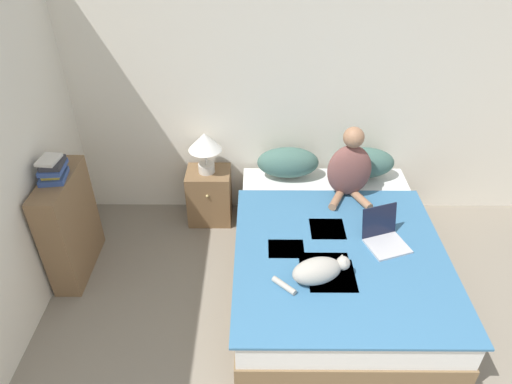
{
  "coord_description": "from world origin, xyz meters",
  "views": [
    {
      "loc": [
        -0.33,
        -0.38,
        2.93
      ],
      "look_at": [
        -0.35,
        2.55,
        0.87
      ],
      "focal_mm": 32.0,
      "sensor_mm": 36.0,
      "label": 1
    }
  ],
  "objects": [
    {
      "name": "table_lamp",
      "position": [
        -0.83,
        3.32,
        0.86
      ],
      "size": [
        0.31,
        0.31,
        0.41
      ],
      "color": "beige",
      "rests_on": "nightstand"
    },
    {
      "name": "pillow_far",
      "position": [
        0.67,
        3.33,
        0.67
      ],
      "size": [
        0.59,
        0.29,
        0.29
      ],
      "color": "#42665B",
      "rests_on": "bed"
    },
    {
      "name": "wall_back",
      "position": [
        0.0,
        3.57,
        1.27
      ],
      "size": [
        5.14,
        0.05,
        2.55
      ],
      "color": "silver",
      "rests_on": "ground_plane"
    },
    {
      "name": "pillow_near",
      "position": [
        -0.05,
        3.33,
        0.67
      ],
      "size": [
        0.59,
        0.29,
        0.29
      ],
      "color": "#42665B",
      "rests_on": "bed"
    },
    {
      "name": "cat_tabby",
      "position": [
        0.1,
        1.94,
        0.62
      ],
      "size": [
        0.56,
        0.3,
        0.19
      ],
      "rotation": [
        0.0,
        0.0,
        0.29
      ],
      "color": "#A8A399",
      "rests_on": "bed"
    },
    {
      "name": "book_stack_top",
      "position": [
        -1.93,
        2.6,
        1.04
      ],
      "size": [
        0.22,
        0.26,
        0.18
      ],
      "color": "#334C8E",
      "rests_on": "bookshelf"
    },
    {
      "name": "bed",
      "position": [
        0.31,
        2.42,
        0.26
      ],
      "size": [
        1.64,
        2.14,
        0.52
      ],
      "color": "brown",
      "rests_on": "ground_plane"
    },
    {
      "name": "bookshelf",
      "position": [
        -1.93,
        2.6,
        0.48
      ],
      "size": [
        0.22,
        0.73,
        0.96
      ],
      "color": "brown",
      "rests_on": "ground_plane"
    },
    {
      "name": "nightstand",
      "position": [
        -0.82,
        3.32,
        0.28
      ],
      "size": [
        0.42,
        0.37,
        0.56
      ],
      "color": "brown",
      "rests_on": "ground_plane"
    },
    {
      "name": "laptop_open",
      "position": [
        0.66,
        2.35,
        0.58
      ],
      "size": [
        0.39,
        0.4,
        0.27
      ],
      "rotation": [
        0.0,
        0.0,
        0.33
      ],
      "color": "#B7B7BC",
      "rests_on": "bed"
    },
    {
      "name": "person_sitting",
      "position": [
        0.47,
        3.02,
        0.8
      ],
      "size": [
        0.39,
        0.38,
        0.67
      ],
      "color": "brown",
      "rests_on": "bed"
    }
  ]
}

